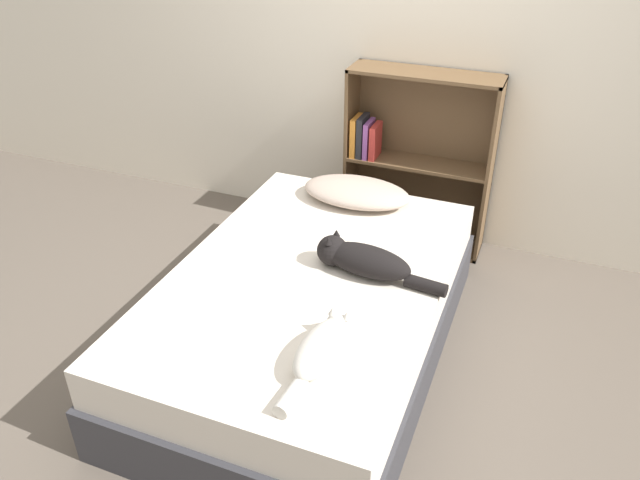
{
  "coord_description": "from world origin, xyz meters",
  "views": [
    {
      "loc": [
        0.95,
        -2.24,
        2.16
      ],
      "look_at": [
        0.0,
        0.15,
        0.59
      ],
      "focal_mm": 35.0,
      "sensor_mm": 36.0,
      "label": 1
    }
  ],
  "objects_px": {
    "cat_dark": "(362,260)",
    "bookshelf": "(415,157)",
    "bed": "(309,314)",
    "pillow": "(356,192)",
    "cat_light": "(323,347)"
  },
  "relations": [
    {
      "from": "bed",
      "to": "pillow",
      "type": "relative_size",
      "value": 3.2
    },
    {
      "from": "cat_dark",
      "to": "bookshelf",
      "type": "distance_m",
      "value": 1.21
    },
    {
      "from": "pillow",
      "to": "cat_dark",
      "type": "distance_m",
      "value": 0.72
    },
    {
      "from": "bed",
      "to": "pillow",
      "type": "xyz_separation_m",
      "value": [
        -0.03,
        0.78,
        0.31
      ]
    },
    {
      "from": "bed",
      "to": "pillow",
      "type": "distance_m",
      "value": 0.84
    },
    {
      "from": "cat_light",
      "to": "bookshelf",
      "type": "height_order",
      "value": "bookshelf"
    },
    {
      "from": "bookshelf",
      "to": "pillow",
      "type": "bearing_deg",
      "value": -110.73
    },
    {
      "from": "bed",
      "to": "cat_dark",
      "type": "relative_size",
      "value": 3.06
    },
    {
      "from": "pillow",
      "to": "bookshelf",
      "type": "height_order",
      "value": "bookshelf"
    },
    {
      "from": "cat_light",
      "to": "cat_dark",
      "type": "xyz_separation_m",
      "value": [
        -0.05,
        0.63,
        0.01
      ]
    },
    {
      "from": "cat_light",
      "to": "bookshelf",
      "type": "bearing_deg",
      "value": 7.95
    },
    {
      "from": "bed",
      "to": "bookshelf",
      "type": "relative_size",
      "value": 1.76
    },
    {
      "from": "bed",
      "to": "cat_light",
      "type": "distance_m",
      "value": 0.67
    },
    {
      "from": "cat_light",
      "to": "cat_dark",
      "type": "relative_size",
      "value": 0.86
    },
    {
      "from": "bed",
      "to": "cat_dark",
      "type": "distance_m",
      "value": 0.41
    }
  ]
}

